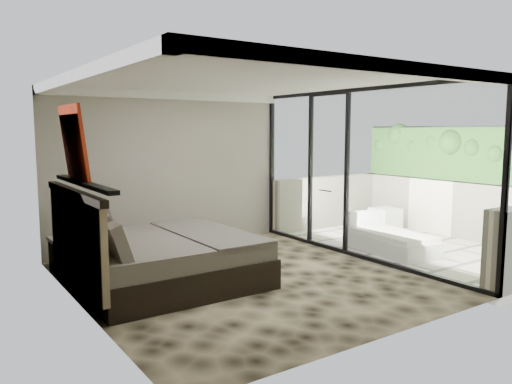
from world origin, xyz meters
TOP-DOWN VIEW (x-y plane):
  - floor at (0.00, 0.00)m, footprint 5.00×5.00m
  - ceiling at (0.00, 0.00)m, footprint 4.50×5.00m
  - back_wall at (0.00, 2.49)m, footprint 4.50×0.02m
  - left_wall at (-2.24, 0.00)m, footprint 0.02×5.00m
  - glass_wall at (2.25, 0.00)m, footprint 0.08×5.00m
  - terrace_slab at (3.75, 0.00)m, footprint 3.00×5.00m
  - parapet_far at (5.10, 0.00)m, footprint 0.30×5.00m
  - foliage_hedge at (5.10, 0.00)m, footprint 0.36×4.60m
  - picture_ledge at (-2.18, 0.10)m, footprint 0.12×2.20m
  - bed at (-1.12, 0.47)m, footprint 2.40×2.32m
  - nightstand at (-1.97, 1.88)m, footprint 0.64×0.64m
  - table_lamp at (-1.99, 1.88)m, footprint 0.34×0.34m
  - abstract_canvas at (-2.19, 0.41)m, footprint 0.13×0.90m
  - framed_print at (-2.14, 0.40)m, footprint 0.11×0.50m
  - ottoman at (4.24, 1.17)m, footprint 0.54×0.54m
  - lounger at (3.00, -0.04)m, footprint 0.98×1.68m

SIDE VIEW (x-z plane):
  - terrace_slab at x=3.75m, z-range -0.12..0.00m
  - floor at x=0.00m, z-range 0.00..0.00m
  - lounger at x=3.00m, z-range -0.12..0.51m
  - ottoman at x=4.24m, z-range 0.00..0.51m
  - nightstand at x=-1.97m, z-range 0.00..0.53m
  - bed at x=-1.12m, z-range -0.28..1.05m
  - parapet_far at x=5.10m, z-range 0.00..1.10m
  - table_lamp at x=-1.99m, z-range 0.61..1.23m
  - back_wall at x=0.00m, z-range 0.00..2.80m
  - left_wall at x=-2.24m, z-range 0.00..2.80m
  - glass_wall at x=2.25m, z-range 0.00..2.80m
  - picture_ledge at x=-2.18m, z-range 1.48..1.52m
  - foliage_hedge at x=5.10m, z-range 1.10..2.20m
  - framed_print at x=-2.14m, z-range 1.53..2.12m
  - abstract_canvas at x=-2.19m, z-range 1.53..2.42m
  - ceiling at x=0.00m, z-range 2.78..2.80m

